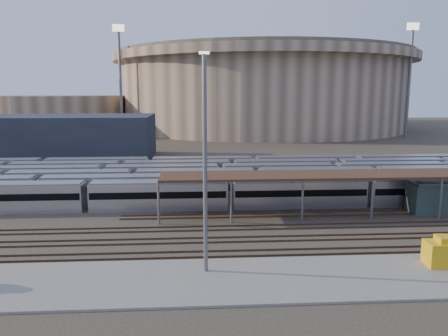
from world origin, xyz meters
name	(u,v)px	position (x,y,z in m)	size (l,w,h in m)	color
ground	(227,226)	(0.00, 0.00, 0.00)	(420.00, 420.00, 0.00)	#383026
apron	(179,281)	(-5.00, -15.00, 0.10)	(50.00, 9.00, 0.20)	gray
subway_trains	(229,179)	(1.62, 18.50, 1.80)	(125.81, 23.90, 3.60)	silver
inspection_shed	(398,175)	(22.00, 4.00, 4.98)	(60.30, 6.00, 5.30)	slate
empty_tracks	(231,239)	(0.00, -5.00, 0.09)	(170.00, 9.62, 0.18)	#4C3323
stadium	(262,89)	(25.00, 140.00, 16.47)	(124.00, 124.00, 32.50)	tan
secondary_arena	(54,113)	(-60.00, 130.00, 7.00)	(56.00, 56.00, 14.00)	tan
service_building	(61,137)	(-35.00, 55.00, 5.00)	(42.00, 20.00, 10.00)	#1E232D
floodlight_0	(120,77)	(-30.00, 110.00, 20.65)	(4.00, 1.00, 38.40)	slate
floodlight_2	(409,76)	(70.00, 100.00, 20.65)	(4.00, 1.00, 38.40)	slate
floodlight_3	(182,80)	(-10.00, 160.00, 20.65)	(4.00, 1.00, 38.40)	slate
yard_light_pole	(205,165)	(-2.79, -13.23, 9.47)	(0.81, 0.36, 18.37)	slate
yellow_equipment	(446,254)	(18.50, -13.32, 1.27)	(3.42, 2.14, 2.14)	gold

